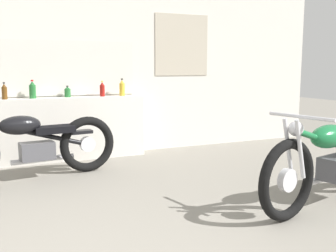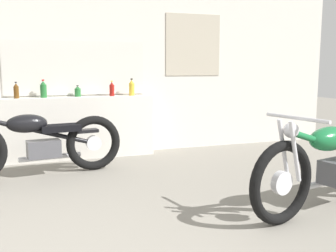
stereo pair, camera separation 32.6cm
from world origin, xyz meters
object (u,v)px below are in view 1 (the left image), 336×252
bottle_leftmost (4,92)px  motorcycle_black (31,145)px  bottle_rightmost (122,88)px  bottle_right_center (102,90)px  motorcycle_green (334,159)px  bottle_center (68,92)px  bottle_left_center (33,90)px

bottle_leftmost → motorcycle_black: bottle_leftmost is taller
bottle_leftmost → motorcycle_black: bearing=-74.0°
bottle_rightmost → motorcycle_black: 1.71m
bottle_right_center → motorcycle_green: (1.55, -2.85, -0.56)m
bottle_center → bottle_rightmost: size_ratio=0.64×
bottle_leftmost → motorcycle_black: size_ratio=0.11×
motorcycle_green → bottle_right_center: bearing=118.5°
bottle_leftmost → bottle_left_center: bottle_left_center is taller
bottle_leftmost → bottle_center: 0.83m
bottle_right_center → motorcycle_green: bearing=-61.5°
bottle_center → bottle_right_center: 0.49m
motorcycle_black → motorcycle_green: motorcycle_green is taller
bottle_center → motorcycle_black: bottle_center is taller
bottle_left_center → motorcycle_black: bottle_left_center is taller
bottle_center → bottle_rightmost: bottle_rightmost is taller
bottle_leftmost → bottle_rightmost: 1.61m
motorcycle_green → bottle_left_center: bearing=131.1°
bottle_leftmost → bottle_right_center: 1.31m
bottle_rightmost → motorcycle_black: (-1.37, -0.82, -0.59)m
bottle_left_center → motorcycle_green: bearing=-48.9°
bottle_center → motorcycle_black: 1.19m
motorcycle_green → motorcycle_black: bearing=142.2°
bottle_leftmost → motorcycle_black: 1.03m
bottle_center → motorcycle_green: bearing=-55.0°
bottle_right_center → bottle_rightmost: bearing=-0.0°
bottle_left_center → motorcycle_green: size_ratio=0.12×
bottle_right_center → motorcycle_black: bottle_right_center is taller
bottle_left_center → bottle_right_center: bottle_left_center is taller
bottle_center → bottle_right_center: bottle_right_center is taller
bottle_left_center → motorcycle_green: bottle_left_center is taller
bottle_left_center → motorcycle_green: (2.50, -2.87, -0.57)m
bottle_left_center → bottle_rightmost: 1.26m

